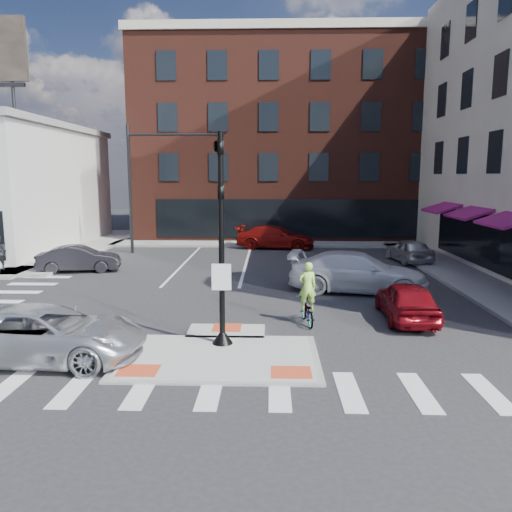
{
  "coord_description": "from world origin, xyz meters",
  "views": [
    {
      "loc": [
        1.38,
        -13.4,
        4.92
      ],
      "look_at": [
        0.84,
        4.61,
        2.0
      ],
      "focal_mm": 35.0,
      "sensor_mm": 36.0,
      "label": 1
    }
  ],
  "objects_px": {
    "silver_suv": "(46,334)",
    "bg_car_silver": "(409,250)",
    "cyclist": "(307,303)",
    "white_pickup": "(358,272)",
    "bg_car_red": "(275,237)",
    "red_sedan": "(407,301)",
    "bg_car_dark": "(79,259)"
  },
  "relations": [
    {
      "from": "silver_suv",
      "to": "cyclist",
      "type": "relative_size",
      "value": 2.52
    },
    {
      "from": "red_sedan",
      "to": "bg_car_silver",
      "type": "height_order",
      "value": "bg_car_silver"
    },
    {
      "from": "red_sedan",
      "to": "bg_car_red",
      "type": "xyz_separation_m",
      "value": [
        -4.36,
        16.87,
        0.09
      ]
    },
    {
      "from": "bg_car_silver",
      "to": "bg_car_red",
      "type": "xyz_separation_m",
      "value": [
        -7.62,
        5.2,
        0.08
      ]
    },
    {
      "from": "silver_suv",
      "to": "bg_car_dark",
      "type": "height_order",
      "value": "silver_suv"
    },
    {
      "from": "red_sedan",
      "to": "bg_car_dark",
      "type": "distance_m",
      "value": 16.73
    },
    {
      "from": "white_pickup",
      "to": "bg_car_red",
      "type": "relative_size",
      "value": 1.11
    },
    {
      "from": "white_pickup",
      "to": "red_sedan",
      "type": "bearing_deg",
      "value": -157.38
    },
    {
      "from": "white_pickup",
      "to": "cyclist",
      "type": "xyz_separation_m",
      "value": [
        -2.49,
        -4.76,
        -0.14
      ]
    },
    {
      "from": "bg_car_silver",
      "to": "bg_car_red",
      "type": "distance_m",
      "value": 9.22
    },
    {
      "from": "cyclist",
      "to": "bg_car_silver",
      "type": "bearing_deg",
      "value": -126.54
    },
    {
      "from": "bg_car_red",
      "to": "cyclist",
      "type": "distance_m",
      "value": 17.47
    },
    {
      "from": "cyclist",
      "to": "bg_car_dark",
      "type": "bearing_deg",
      "value": -46.4
    },
    {
      "from": "white_pickup",
      "to": "bg_car_silver",
      "type": "relative_size",
      "value": 1.46
    },
    {
      "from": "bg_car_red",
      "to": "bg_car_dark",
      "type": "bearing_deg",
      "value": 139.09
    },
    {
      "from": "silver_suv",
      "to": "bg_car_red",
      "type": "xyz_separation_m",
      "value": [
        6.3,
        21.02,
        0.03
      ]
    },
    {
      "from": "bg_car_red",
      "to": "cyclist",
      "type": "relative_size",
      "value": 2.5
    },
    {
      "from": "white_pickup",
      "to": "cyclist",
      "type": "height_order",
      "value": "cyclist"
    },
    {
      "from": "bg_car_red",
      "to": "white_pickup",
      "type": "bearing_deg",
      "value": -156.08
    },
    {
      "from": "bg_car_silver",
      "to": "bg_car_red",
      "type": "bearing_deg",
      "value": -42.28
    },
    {
      "from": "silver_suv",
      "to": "bg_car_red",
      "type": "relative_size",
      "value": 1.01
    },
    {
      "from": "red_sedan",
      "to": "white_pickup",
      "type": "bearing_deg",
      "value": -75.19
    },
    {
      "from": "white_pickup",
      "to": "cyclist",
      "type": "relative_size",
      "value": 2.77
    },
    {
      "from": "silver_suv",
      "to": "bg_car_dark",
      "type": "relative_size",
      "value": 1.3
    },
    {
      "from": "silver_suv",
      "to": "bg_car_silver",
      "type": "relative_size",
      "value": 1.32
    },
    {
      "from": "red_sedan",
      "to": "white_pickup",
      "type": "xyz_separation_m",
      "value": [
        -0.96,
        4.18,
        0.17
      ]
    },
    {
      "from": "silver_suv",
      "to": "cyclist",
      "type": "distance_m",
      "value": 8.06
    },
    {
      "from": "white_pickup",
      "to": "bg_car_silver",
      "type": "height_order",
      "value": "white_pickup"
    },
    {
      "from": "bg_car_red",
      "to": "cyclist",
      "type": "height_order",
      "value": "cyclist"
    },
    {
      "from": "bg_car_silver",
      "to": "cyclist",
      "type": "xyz_separation_m",
      "value": [
        -6.7,
        -12.24,
        0.03
      ]
    },
    {
      "from": "bg_car_silver",
      "to": "bg_car_red",
      "type": "relative_size",
      "value": 0.76
    },
    {
      "from": "red_sedan",
      "to": "white_pickup",
      "type": "relative_size",
      "value": 0.68
    }
  ]
}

